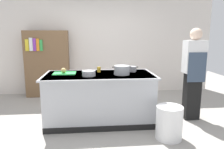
% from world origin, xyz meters
% --- Properties ---
extents(ground_plane, '(10.00, 10.00, 0.00)m').
position_xyz_m(ground_plane, '(0.00, 0.00, 0.00)').
color(ground_plane, '#9E9991').
extents(back_wall, '(6.40, 0.12, 3.00)m').
position_xyz_m(back_wall, '(0.00, 2.10, 1.50)').
color(back_wall, silver).
rests_on(back_wall, ground_plane).
extents(counter_island, '(1.98, 0.98, 0.90)m').
position_xyz_m(counter_island, '(0.00, -0.00, 0.47)').
color(counter_island, '#B7BABF').
rests_on(counter_island, ground_plane).
extents(cutting_board, '(0.40, 0.28, 0.02)m').
position_xyz_m(cutting_board, '(-0.63, 0.08, 0.91)').
color(cutting_board, green).
rests_on(cutting_board, counter_island).
extents(onion, '(0.09, 0.09, 0.09)m').
position_xyz_m(onion, '(-0.64, 0.06, 0.97)').
color(onion, tan).
rests_on(onion, cutting_board).
extents(stock_pot, '(0.34, 0.28, 0.16)m').
position_xyz_m(stock_pot, '(0.40, -0.09, 0.98)').
color(stock_pot, '#B7BABF').
rests_on(stock_pot, counter_island).
extents(sauce_pan, '(0.23, 0.17, 0.10)m').
position_xyz_m(sauce_pan, '(0.63, 0.19, 0.95)').
color(sauce_pan, '#99999E').
rests_on(sauce_pan, counter_island).
extents(mixing_bowl, '(0.23, 0.23, 0.09)m').
position_xyz_m(mixing_bowl, '(-0.19, -0.17, 0.95)').
color(mixing_bowl, '#B7BABF').
rests_on(mixing_bowl, counter_island).
extents(juice_cup, '(0.07, 0.07, 0.10)m').
position_xyz_m(juice_cup, '(0.00, 0.20, 0.95)').
color(juice_cup, yellow).
rests_on(juice_cup, counter_island).
extents(trash_bin, '(0.41, 0.41, 0.52)m').
position_xyz_m(trash_bin, '(1.05, -0.77, 0.26)').
color(trash_bin, white).
rests_on(trash_bin, ground_plane).
extents(person_chef, '(0.38, 0.25, 1.72)m').
position_xyz_m(person_chef, '(1.76, -0.03, 0.91)').
color(person_chef, black).
rests_on(person_chef, ground_plane).
extents(bookshelf, '(1.10, 0.31, 1.70)m').
position_xyz_m(bookshelf, '(-1.28, 1.80, 0.85)').
color(bookshelf, brown).
rests_on(bookshelf, ground_plane).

